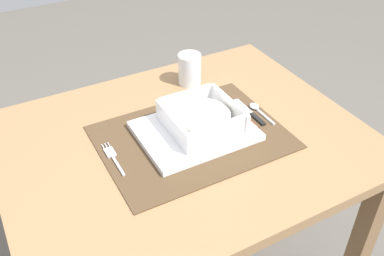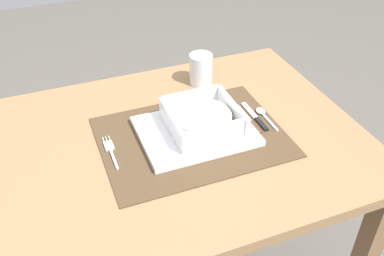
# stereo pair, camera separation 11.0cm
# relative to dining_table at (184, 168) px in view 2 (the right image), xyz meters

# --- Properties ---
(dining_table) EXTENTS (0.91, 0.72, 0.71)m
(dining_table) POSITION_rel_dining_table_xyz_m (0.00, 0.00, 0.00)
(dining_table) COLOR #936D47
(dining_table) RESTS_ON ground
(placemat) EXTENTS (0.46, 0.35, 0.00)m
(placemat) POSITION_rel_dining_table_xyz_m (0.02, -0.01, 0.11)
(placemat) COLOR #4C3823
(placemat) RESTS_ON dining_table
(serving_plate) EXTENTS (0.29, 0.22, 0.02)m
(serving_plate) POSITION_rel_dining_table_xyz_m (0.03, -0.00, 0.12)
(serving_plate) COLOR white
(serving_plate) RESTS_ON placemat
(porridge_bowl) EXTENTS (0.18, 0.18, 0.06)m
(porridge_bowl) POSITION_rel_dining_table_xyz_m (0.05, 0.00, 0.15)
(porridge_bowl) COLOR white
(porridge_bowl) RESTS_ON serving_plate
(fork) EXTENTS (0.02, 0.13, 0.00)m
(fork) POSITION_rel_dining_table_xyz_m (-0.19, 0.01, 0.11)
(fork) COLOR silver
(fork) RESTS_ON placemat
(spoon) EXTENTS (0.02, 0.11, 0.01)m
(spoon) POSITION_rel_dining_table_xyz_m (0.23, 0.01, 0.11)
(spoon) COLOR silver
(spoon) RESTS_ON placemat
(butter_knife) EXTENTS (0.01, 0.14, 0.01)m
(butter_knife) POSITION_rel_dining_table_xyz_m (0.21, 0.00, 0.11)
(butter_knife) COLOR black
(butter_knife) RESTS_ON placemat
(bread_knife) EXTENTS (0.01, 0.14, 0.01)m
(bread_knife) POSITION_rel_dining_table_xyz_m (0.18, -0.01, 0.11)
(bread_knife) COLOR #59331E
(bread_knife) RESTS_ON placemat
(drinking_glass) EXTENTS (0.07, 0.07, 0.09)m
(drinking_glass) POSITION_rel_dining_table_xyz_m (0.14, 0.23, 0.15)
(drinking_glass) COLOR white
(drinking_glass) RESTS_ON dining_table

